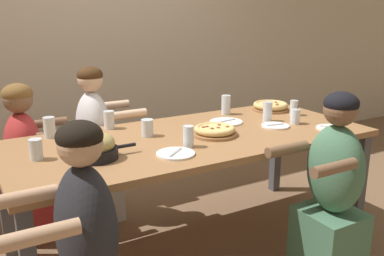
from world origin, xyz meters
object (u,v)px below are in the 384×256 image
drinking_glass_d (109,121)px  empty_plate_d (226,122)px  skillet_bowl (95,147)px  drinking_glass_e (188,137)px  pizza_board_main (215,131)px  drinking_glass_g (49,129)px  diner_far_left (26,167)px  empty_plate_c (330,128)px  drinking_glass_b (294,109)px  empty_plate_a (176,154)px  empty_plate_b (275,126)px  diner_near_midright (332,199)px  drinking_glass_f (267,112)px  cocktail_glass_blue (295,117)px  drinking_glass_h (36,150)px  diner_far_midleft (95,152)px  drinking_glass_a (147,128)px  pizza_board_second (271,106)px  drinking_glass_c (226,106)px

drinking_glass_d → empty_plate_d: bearing=-18.9°
skillet_bowl → drinking_glass_e: 0.54m
pizza_board_main → drinking_glass_g: size_ratio=2.24×
drinking_glass_g → diner_far_left: 0.48m
empty_plate_c → drinking_glass_b: bearing=82.8°
empty_plate_a → drinking_glass_d: (-0.14, 0.69, 0.05)m
skillet_bowl → empty_plate_b: size_ratio=1.84×
drinking_glass_e → diner_near_midright: (0.64, -0.53, -0.33)m
diner_far_left → drinking_glass_d: bearing=59.5°
drinking_glass_b → drinking_glass_f: drinking_glass_f is taller
empty_plate_b → empty_plate_d: size_ratio=0.82×
drinking_glass_d → diner_near_midright: size_ratio=0.11×
skillet_bowl → empty_plate_d: bearing=14.8°
pizza_board_main → drinking_glass_e: drinking_glass_e is taller
drinking_glass_d → drinking_glass_f: 1.11m
empty_plate_a → drinking_glass_b: size_ratio=1.88×
empty_plate_c → diner_far_left: size_ratio=0.17×
skillet_bowl → diner_far_left: 0.94m
skillet_bowl → empty_plate_a: (0.40, -0.16, -0.06)m
empty_plate_b → cocktail_glass_blue: size_ratio=1.47×
pizza_board_main → drinking_glass_h: (-1.07, 0.09, 0.02)m
cocktail_glass_blue → drinking_glass_h: cocktail_glass_blue is taller
empty_plate_b → cocktail_glass_blue: bearing=-2.7°
pizza_board_main → drinking_glass_f: (0.52, 0.11, 0.04)m
drinking_glass_b → drinking_glass_h: 1.88m
drinking_glass_g → diner_near_midright: size_ratio=0.11×
drinking_glass_g → drinking_glass_h: bearing=-111.5°
skillet_bowl → drinking_glass_d: bearing=63.9°
drinking_glass_d → diner_far_left: bearing=149.5°
diner_far_left → drinking_glass_f: bearing=66.6°
drinking_glass_h → diner_far_left: bearing=87.6°
drinking_glass_e → diner_far_midleft: size_ratio=0.11×
drinking_glass_a → drinking_glass_f: 0.90m
cocktail_glass_blue → drinking_glass_f: size_ratio=0.92×
pizza_board_main → empty_plate_c: (0.75, -0.26, -0.02)m
empty_plate_d → diner_far_left: 1.43m
drinking_glass_a → diner_far_midleft: diner_far_midleft is taller
empty_plate_c → empty_plate_d: bearing=136.8°
empty_plate_d → pizza_board_main: bearing=-137.5°
cocktail_glass_blue → empty_plate_a: bearing=-170.8°
empty_plate_c → drinking_glass_g: drinking_glass_g is taller
pizza_board_second → diner_far_midleft: size_ratio=0.24×
drinking_glass_a → drinking_glass_c: 0.79m
skillet_bowl → drinking_glass_h: bearing=153.2°
empty_plate_b → diner_far_left: size_ratio=0.18×
empty_plate_b → drinking_glass_a: size_ratio=1.76×
drinking_glass_h → diner_far_midleft: 0.92m
drinking_glass_d → skillet_bowl: bearing=-116.1°
drinking_glass_h → diner_far_left: size_ratio=0.11×
skillet_bowl → empty_plate_a: bearing=-21.5°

